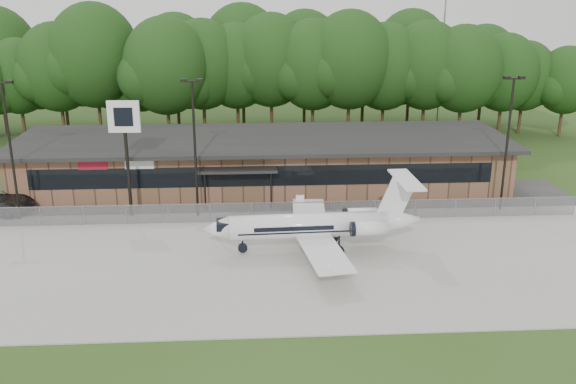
{
  "coord_description": "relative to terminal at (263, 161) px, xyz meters",
  "views": [
    {
      "loc": [
        -0.89,
        -28.67,
        16.75
      ],
      "look_at": [
        1.47,
        12.0,
        3.27
      ],
      "focal_mm": 40.0,
      "sensor_mm": 36.0,
      "label": 1
    }
  ],
  "objects": [
    {
      "name": "pole_sign",
      "position": [
        -9.95,
        -7.14,
        4.47
      ],
      "size": [
        2.28,
        0.35,
        8.69
      ],
      "rotation": [
        0.0,
        0.0,
        -0.04
      ],
      "color": "black",
      "rests_on": "ground"
    },
    {
      "name": "light_pole_left",
      "position": [
        -18.0,
        -7.44,
        3.8
      ],
      "size": [
        1.55,
        0.3,
        10.23
      ],
      "color": "black",
      "rests_on": "ground"
    },
    {
      "name": "light_pole_right",
      "position": [
        18.0,
        -7.44,
        3.8
      ],
      "size": [
        1.55,
        0.3,
        10.23
      ],
      "color": "black",
      "rests_on": "ground"
    },
    {
      "name": "apron",
      "position": [
        0.0,
        -15.94,
        -2.14
      ],
      "size": [
        64.0,
        18.0,
        0.08
      ],
      "primitive_type": "cube",
      "color": "#9E9B93",
      "rests_on": "ground"
    },
    {
      "name": "fence",
      "position": [
        0.0,
        -8.94,
        -1.4
      ],
      "size": [
        46.0,
        0.04,
        1.52
      ],
      "color": "gray",
      "rests_on": "ground"
    },
    {
      "name": "terminal",
      "position": [
        0.0,
        0.0,
        0.0
      ],
      "size": [
        41.0,
        11.65,
        4.3
      ],
      "color": "brown",
      "rests_on": "ground"
    },
    {
      "name": "treeline",
      "position": [
        0.0,
        18.06,
        5.32
      ],
      "size": [
        72.0,
        12.0,
        15.0
      ],
      "primitive_type": null,
      "color": "black",
      "rests_on": "ground"
    },
    {
      "name": "light_pole_mid",
      "position": [
        -5.0,
        -7.44,
        3.8
      ],
      "size": [
        1.55,
        0.3,
        10.23
      ],
      "color": "black",
      "rests_on": "ground"
    },
    {
      "name": "radio_mast",
      "position": [
        22.0,
        24.06,
        10.32
      ],
      "size": [
        0.2,
        0.2,
        25.0
      ],
      "primitive_type": "cylinder",
      "color": "gray",
      "rests_on": "ground"
    },
    {
      "name": "ground",
      "position": [
        0.0,
        -23.94,
        -2.18
      ],
      "size": [
        160.0,
        160.0,
        0.0
      ],
      "primitive_type": "plane",
      "color": "#304518",
      "rests_on": "ground"
    },
    {
      "name": "business_jet",
      "position": [
        3.16,
        -14.39,
        -0.44
      ],
      "size": [
        14.41,
        12.82,
        4.86
      ],
      "rotation": [
        0.0,
        0.0,
        0.04
      ],
      "color": "white",
      "rests_on": "ground"
    },
    {
      "name": "parking_lot",
      "position": [
        0.0,
        -4.44,
        -2.15
      ],
      "size": [
        50.0,
        9.0,
        0.06
      ],
      "primitive_type": "cube",
      "color": "#383835",
      "rests_on": "ground"
    }
  ]
}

